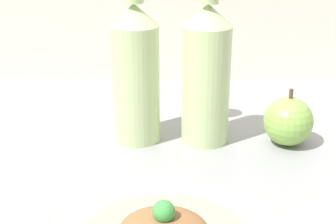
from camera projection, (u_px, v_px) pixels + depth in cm
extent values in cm
cube|color=gray|center=(158.00, 222.00, 57.74)|extent=(180.00, 110.00, 4.00)
sphere|color=green|center=(164.00, 211.00, 46.63)|extent=(2.32, 2.32, 2.32)
cylinder|color=#B7D18E|center=(136.00, 85.00, 72.42)|extent=(7.41, 7.41, 18.32)
cone|color=#B7D18E|center=(134.00, 14.00, 68.44)|extent=(7.41, 7.41, 3.34)
cylinder|color=#B7D18E|center=(206.00, 86.00, 71.96)|extent=(7.41, 7.41, 18.32)
cone|color=#B7D18E|center=(208.00, 15.00, 67.98)|extent=(7.41, 7.41, 3.34)
sphere|color=#84B74C|center=(288.00, 121.00, 72.55)|extent=(7.66, 7.66, 7.66)
cylinder|color=brown|center=(291.00, 94.00, 70.92)|extent=(0.61, 0.61, 1.72)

